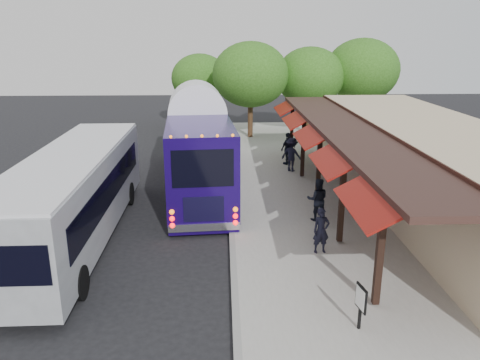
% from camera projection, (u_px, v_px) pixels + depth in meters
% --- Properties ---
extents(ground, '(90.00, 90.00, 0.00)m').
position_uv_depth(ground, '(231.00, 248.00, 16.25)').
color(ground, black).
rests_on(ground, ground).
extents(sidewalk, '(10.00, 40.00, 0.15)m').
position_uv_depth(sidewalk, '(345.00, 205.00, 20.22)').
color(sidewalk, '#9E9B93').
rests_on(sidewalk, ground).
extents(curb, '(0.20, 40.00, 0.16)m').
position_uv_depth(curb, '(231.00, 206.00, 20.05)').
color(curb, gray).
rests_on(curb, ground).
extents(station_shelter, '(8.15, 20.00, 3.60)m').
position_uv_depth(station_shelter, '(427.00, 165.00, 19.82)').
color(station_shelter, '#C5B388').
rests_on(station_shelter, ground).
extents(coach_bus, '(3.63, 12.68, 4.01)m').
position_uv_depth(coach_bus, '(198.00, 144.00, 22.32)').
color(coach_bus, '#17064C').
rests_on(coach_bus, ground).
extents(city_bus, '(2.76, 11.91, 3.19)m').
position_uv_depth(city_bus, '(75.00, 193.00, 16.52)').
color(city_bus, gray).
rests_on(city_bus, ground).
extents(ped_a, '(0.62, 0.45, 1.55)m').
position_uv_depth(ped_a, '(321.00, 231.00, 15.40)').
color(ped_a, black).
rests_on(ped_a, sidewalk).
extents(ped_b, '(0.87, 0.71, 1.70)m').
position_uv_depth(ped_b, '(317.00, 199.00, 18.13)').
color(ped_b, black).
rests_on(ped_b, sidewalk).
extents(ped_c, '(1.10, 1.00, 1.80)m').
position_uv_depth(ped_c, '(288.00, 148.00, 26.16)').
color(ped_c, black).
rests_on(ped_c, sidewalk).
extents(ped_d, '(1.35, 1.18, 1.81)m').
position_uv_depth(ped_d, '(292.00, 155.00, 24.82)').
color(ped_d, black).
rests_on(ped_d, sidewalk).
extents(sign_board, '(0.14, 0.53, 1.17)m').
position_uv_depth(sign_board, '(361.00, 300.00, 11.30)').
color(sign_board, black).
rests_on(sign_board, sidewalk).
extents(tree_left, '(5.30, 5.30, 6.79)m').
position_uv_depth(tree_left, '(251.00, 75.00, 32.41)').
color(tree_left, '#382314').
rests_on(tree_left, ground).
extents(tree_mid, '(5.00, 5.00, 6.40)m').
position_uv_depth(tree_mid, '(310.00, 77.00, 33.98)').
color(tree_mid, '#382314').
rests_on(tree_mid, ground).
extents(tree_right, '(5.46, 5.46, 6.99)m').
position_uv_depth(tree_right, '(362.00, 70.00, 34.74)').
color(tree_right, '#382314').
rests_on(tree_right, ground).
extents(tree_far, '(4.54, 4.54, 5.81)m').
position_uv_depth(tree_far, '(200.00, 79.00, 37.00)').
color(tree_far, '#382314').
rests_on(tree_far, ground).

